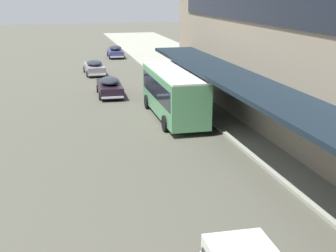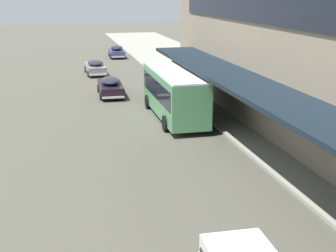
{
  "view_description": "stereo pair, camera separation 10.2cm",
  "coord_description": "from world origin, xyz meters",
  "px_view_note": "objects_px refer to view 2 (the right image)",
  "views": [
    {
      "loc": [
        -3.51,
        -2.96,
        8.39
      ],
      "look_at": [
        2.03,
        19.91,
        1.5
      ],
      "focal_mm": 50.0,
      "sensor_mm": 36.0,
      "label": 1
    },
    {
      "loc": [
        -3.41,
        -2.98,
        8.39
      ],
      "look_at": [
        2.03,
        19.91,
        1.5
      ],
      "focal_mm": 50.0,
      "sensor_mm": 36.0,
      "label": 2
    }
  ],
  "objects_px": {
    "transit_bus_kerbside_front": "(174,91)",
    "sedan_second_near": "(110,86)",
    "sedan_oncoming_rear": "(95,67)",
    "sedan_lead_mid": "(117,52)"
  },
  "relations": [
    {
      "from": "transit_bus_kerbside_front",
      "to": "sedan_oncoming_rear",
      "type": "relative_size",
      "value": 1.83
    },
    {
      "from": "sedan_oncoming_rear",
      "to": "sedan_lead_mid",
      "type": "distance_m",
      "value": 12.28
    },
    {
      "from": "sedan_second_near",
      "to": "sedan_lead_mid",
      "type": "distance_m",
      "value": 22.38
    },
    {
      "from": "sedan_oncoming_rear",
      "to": "sedan_second_near",
      "type": "height_order",
      "value": "sedan_second_near"
    },
    {
      "from": "transit_bus_kerbside_front",
      "to": "sedan_oncoming_rear",
      "type": "distance_m",
      "value": 18.81
    },
    {
      "from": "sedan_oncoming_rear",
      "to": "transit_bus_kerbside_front",
      "type": "bearing_deg",
      "value": -78.72
    },
    {
      "from": "transit_bus_kerbside_front",
      "to": "sedan_oncoming_rear",
      "type": "bearing_deg",
      "value": 101.28
    },
    {
      "from": "sedan_second_near",
      "to": "sedan_oncoming_rear",
      "type": "bearing_deg",
      "value": 91.85
    },
    {
      "from": "transit_bus_kerbside_front",
      "to": "sedan_lead_mid",
      "type": "distance_m",
      "value": 30.14
    },
    {
      "from": "transit_bus_kerbside_front",
      "to": "sedan_second_near",
      "type": "xyz_separation_m",
      "value": [
        -3.34,
        7.99,
        -1.08
      ]
    }
  ]
}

